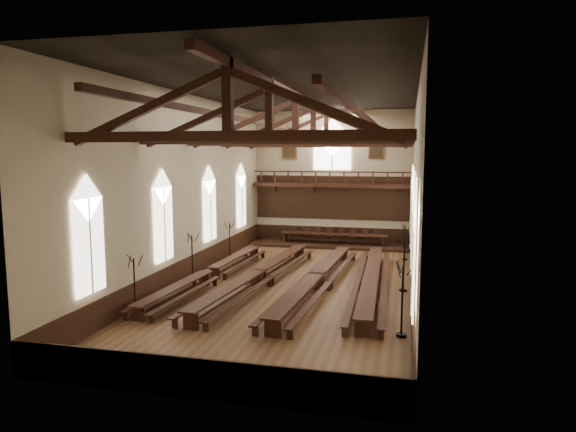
{
  "coord_description": "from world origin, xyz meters",
  "views": [
    {
      "loc": [
        5.65,
        -25.69,
        6.9
      ],
      "look_at": [
        -0.74,
        1.5,
        3.41
      ],
      "focal_mm": 32.0,
      "sensor_mm": 36.0,
      "label": 1
    }
  ],
  "objects_px": {
    "refectory_row_c": "(317,277)",
    "dais": "(333,245)",
    "refectory_row_d": "(371,277)",
    "candelabrum_left_far": "(230,247)",
    "candelabrum_right_near": "(402,314)",
    "high_table": "(333,235)",
    "refectory_row_b": "(259,274)",
    "candelabrum_left_near": "(135,297)",
    "candelabrum_right_far": "(405,249)",
    "candelabrum_right_mid": "(404,275)",
    "refectory_row_a": "(210,272)",
    "candelabrum_left_mid": "(192,266)"
  },
  "relations": [
    {
      "from": "high_table",
      "to": "candelabrum_right_near",
      "type": "bearing_deg",
      "value": -73.93
    },
    {
      "from": "dais",
      "to": "candelabrum_right_mid",
      "type": "height_order",
      "value": "candelabrum_right_mid"
    },
    {
      "from": "candelabrum_left_near",
      "to": "candelabrum_right_far",
      "type": "bearing_deg",
      "value": 51.7
    },
    {
      "from": "refectory_row_a",
      "to": "candelabrum_left_near",
      "type": "relative_size",
      "value": 5.46
    },
    {
      "from": "dais",
      "to": "refectory_row_c",
      "type": "bearing_deg",
      "value": -85.6
    },
    {
      "from": "refectory_row_a",
      "to": "candelabrum_left_near",
      "type": "bearing_deg",
      "value": -99.83
    },
    {
      "from": "high_table",
      "to": "candelabrum_right_far",
      "type": "distance_m",
      "value": 6.47
    },
    {
      "from": "high_table",
      "to": "candelabrum_right_mid",
      "type": "distance_m",
      "value": 12.62
    },
    {
      "from": "candelabrum_left_near",
      "to": "candelabrum_right_mid",
      "type": "relative_size",
      "value": 0.95
    },
    {
      "from": "refectory_row_d",
      "to": "candelabrum_left_far",
      "type": "bearing_deg",
      "value": 150.49
    },
    {
      "from": "dais",
      "to": "candelabrum_right_mid",
      "type": "relative_size",
      "value": 4.16
    },
    {
      "from": "refectory_row_d",
      "to": "candelabrum_right_far",
      "type": "bearing_deg",
      "value": 77.95
    },
    {
      "from": "high_table",
      "to": "candelabrum_left_mid",
      "type": "height_order",
      "value": "candelabrum_left_mid"
    },
    {
      "from": "refectory_row_c",
      "to": "candelabrum_right_mid",
      "type": "bearing_deg",
      "value": 7.39
    },
    {
      "from": "candelabrum_left_mid",
      "to": "candelabrum_right_far",
      "type": "xyz_separation_m",
      "value": [
        11.1,
        8.07,
        -0.07
      ]
    },
    {
      "from": "refectory_row_a",
      "to": "refectory_row_b",
      "type": "relative_size",
      "value": 0.93
    },
    {
      "from": "refectory_row_d",
      "to": "dais",
      "type": "height_order",
      "value": "refectory_row_d"
    },
    {
      "from": "refectory_row_c",
      "to": "candelabrum_left_mid",
      "type": "distance_m",
      "value": 6.84
    },
    {
      "from": "refectory_row_c",
      "to": "dais",
      "type": "xyz_separation_m",
      "value": [
        -0.93,
        12.06,
        -0.5
      ]
    },
    {
      "from": "candelabrum_left_near",
      "to": "candelabrum_left_mid",
      "type": "xyz_separation_m",
      "value": [
        -0.0,
        5.98,
        0.0
      ]
    },
    {
      "from": "refectory_row_b",
      "to": "candelabrum_left_mid",
      "type": "bearing_deg",
      "value": 179.12
    },
    {
      "from": "candelabrum_right_mid",
      "to": "refectory_row_a",
      "type": "bearing_deg",
      "value": -177.24
    },
    {
      "from": "refectory_row_b",
      "to": "dais",
      "type": "distance_m",
      "value": 12.2
    },
    {
      "from": "candelabrum_right_mid",
      "to": "refectory_row_c",
      "type": "bearing_deg",
      "value": -172.61
    },
    {
      "from": "refectory_row_d",
      "to": "candelabrum_left_near",
      "type": "xyz_separation_m",
      "value": [
        -9.5,
        -6.55,
        0.2
      ]
    },
    {
      "from": "candelabrum_right_near",
      "to": "high_table",
      "type": "bearing_deg",
      "value": 106.07
    },
    {
      "from": "candelabrum_right_near",
      "to": "refectory_row_a",
      "type": "bearing_deg",
      "value": 149.12
    },
    {
      "from": "candelabrum_right_mid",
      "to": "refectory_row_b",
      "type": "bearing_deg",
      "value": -176.2
    },
    {
      "from": "high_table",
      "to": "refectory_row_a",
      "type": "bearing_deg",
      "value": -112.15
    },
    {
      "from": "refectory_row_b",
      "to": "refectory_row_d",
      "type": "distance_m",
      "value": 5.78
    },
    {
      "from": "candelabrum_left_near",
      "to": "dais",
      "type": "bearing_deg",
      "value": 71.75
    },
    {
      "from": "refectory_row_b",
      "to": "candelabrum_left_mid",
      "type": "relative_size",
      "value": 5.81
    },
    {
      "from": "candelabrum_left_near",
      "to": "candelabrum_right_near",
      "type": "relative_size",
      "value": 0.91
    },
    {
      "from": "dais",
      "to": "candelabrum_right_mid",
      "type": "bearing_deg",
      "value": -65.72
    },
    {
      "from": "refectory_row_a",
      "to": "refectory_row_d",
      "type": "height_order",
      "value": "refectory_row_d"
    },
    {
      "from": "refectory_row_c",
      "to": "high_table",
      "type": "xyz_separation_m",
      "value": [
        -0.93,
        12.06,
        0.22
      ]
    },
    {
      "from": "candelabrum_right_near",
      "to": "candelabrum_left_near",
      "type": "bearing_deg",
      "value": 179.52
    },
    {
      "from": "refectory_row_b",
      "to": "candelabrum_right_mid",
      "type": "distance_m",
      "value": 7.37
    },
    {
      "from": "refectory_row_d",
      "to": "candelabrum_right_far",
      "type": "height_order",
      "value": "candelabrum_right_far"
    },
    {
      "from": "candelabrum_left_far",
      "to": "refectory_row_b",
      "type": "bearing_deg",
      "value": -57.97
    },
    {
      "from": "high_table",
      "to": "dais",
      "type": "bearing_deg",
      "value": 74.29
    },
    {
      "from": "candelabrum_left_near",
      "to": "candelabrum_right_far",
      "type": "distance_m",
      "value": 17.91
    },
    {
      "from": "high_table",
      "to": "candelabrum_left_mid",
      "type": "distance_m",
      "value": 13.32
    },
    {
      "from": "refectory_row_a",
      "to": "candelabrum_right_mid",
      "type": "xyz_separation_m",
      "value": [
        10.07,
        0.48,
        0.31
      ]
    },
    {
      "from": "refectory_row_a",
      "to": "high_table",
      "type": "relative_size",
      "value": 1.79
    },
    {
      "from": "refectory_row_b",
      "to": "candelabrum_right_mid",
      "type": "xyz_separation_m",
      "value": [
        7.35,
        0.49,
        0.23
      ]
    },
    {
      "from": "candelabrum_right_near",
      "to": "candelabrum_right_far",
      "type": "relative_size",
      "value": 1.2
    },
    {
      "from": "refectory_row_c",
      "to": "candelabrum_left_mid",
      "type": "xyz_separation_m",
      "value": [
        -6.84,
        0.12,
        0.19
      ]
    },
    {
      "from": "refectory_row_a",
      "to": "refectory_row_c",
      "type": "xyz_separation_m",
      "value": [
        5.81,
        -0.07,
        0.08
      ]
    },
    {
      "from": "candelabrum_left_near",
      "to": "candelabrum_right_mid",
      "type": "height_order",
      "value": "candelabrum_right_mid"
    }
  ]
}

